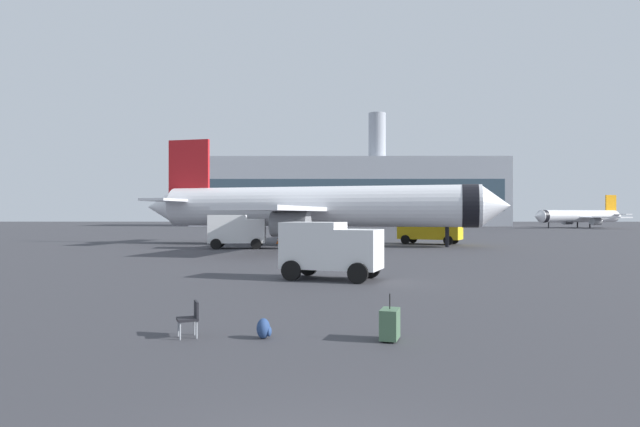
# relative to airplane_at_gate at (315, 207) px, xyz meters

# --- Properties ---
(airplane_at_gate) EXTENTS (35.41, 32.22, 10.50)m
(airplane_at_gate) POSITION_rel_airplane_at_gate_xyz_m (0.00, 0.00, 0.00)
(airplane_at_gate) COLOR white
(airplane_at_gate) RESTS_ON ground
(airplane_taxiing) EXTENTS (23.48, 21.50, 7.13)m
(airplane_taxiing) POSITION_rel_airplane_at_gate_xyz_m (55.32, 62.17, -1.17)
(airplane_taxiing) COLOR white
(airplane_taxiing) RESTS_ON ground
(service_truck) EXTENTS (4.92, 2.77, 2.90)m
(service_truck) POSITION_rel_airplane_at_gate_xyz_m (-6.71, -4.89, -2.05)
(service_truck) COLOR white
(service_truck) RESTS_ON ground
(fuel_truck) EXTENTS (6.44, 4.84, 3.20)m
(fuel_truck) POSITION_rel_airplane_at_gate_xyz_m (11.21, 1.83, -1.88)
(fuel_truck) COLOR yellow
(fuel_truck) RESTS_ON ground
(cargo_van) EXTENTS (4.82, 3.53, 2.60)m
(cargo_van) POSITION_rel_airplane_at_gate_xyz_m (1.09, -26.27, -2.21)
(cargo_van) COLOR white
(cargo_van) RESTS_ON ground
(safety_cone_near) EXTENTS (0.44, 0.44, 0.66)m
(safety_cone_near) POSITION_rel_airplane_at_gate_xyz_m (5.81, 3.85, -3.33)
(safety_cone_near) COLOR #F2590C
(safety_cone_near) RESTS_ON ground
(safety_cone_mid) EXTENTS (0.44, 0.44, 0.60)m
(safety_cone_mid) POSITION_rel_airplane_at_gate_xyz_m (-3.75, 2.50, -3.36)
(safety_cone_mid) COLOR #F2590C
(safety_cone_mid) RESTS_ON ground
(rolling_suitcase) EXTENTS (0.57, 0.73, 1.10)m
(rolling_suitcase) POSITION_rel_airplane_at_gate_xyz_m (2.34, -37.79, -3.27)
(rolling_suitcase) COLOR #476B4C
(rolling_suitcase) RESTS_ON ground
(traveller_backpack) EXTENTS (0.36, 0.40, 0.48)m
(traveller_backpack) POSITION_rel_airplane_at_gate_xyz_m (-0.63, -37.61, -3.42)
(traveller_backpack) COLOR navy
(traveller_backpack) RESTS_ON ground
(gate_chair) EXTENTS (0.62, 0.62, 0.86)m
(gate_chair) POSITION_rel_airplane_at_gate_xyz_m (-2.42, -37.49, -3.16)
(gate_chair) COLOR black
(gate_chair) RESTS_ON ground
(terminal_building) EXTENTS (77.46, 18.87, 28.84)m
(terminal_building) POSITION_rel_airplane_at_gate_xyz_m (7.25, 84.60, 4.90)
(terminal_building) COLOR #9EA3AD
(terminal_building) RESTS_ON ground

